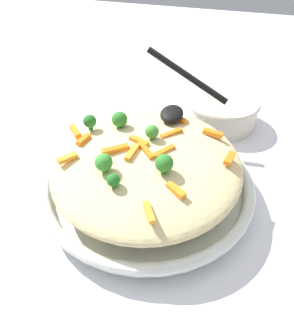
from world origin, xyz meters
The scene contains 25 objects.
ground_plane centered at (0.00, 0.00, 0.00)m, with size 2.40×2.40×0.00m, color silver.
serving_bowl centered at (0.00, 0.00, 0.02)m, with size 0.35×0.35×0.04m.
pasta_mound centered at (0.00, 0.00, 0.07)m, with size 0.32×0.30×0.06m, color #DBC689.
carrot_piece_0 centered at (0.00, 0.03, 0.10)m, with size 0.04×0.01×0.01m, color orange.
carrot_piece_1 centered at (-0.01, -0.02, 0.10)m, with size 0.03×0.01×0.01m, color orange.
carrot_piece_2 centered at (0.02, -0.04, 0.10)m, with size 0.04×0.01×0.01m, color orange.
carrot_piece_3 centered at (0.01, 0.00, 0.10)m, with size 0.04×0.01×0.01m, color orange.
carrot_piece_4 centered at (-0.02, -0.13, 0.09)m, with size 0.04×0.01×0.01m, color orange.
carrot_piece_5 centered at (0.12, 0.04, 0.09)m, with size 0.03×0.01×0.01m, color orange.
carrot_piece_6 centered at (-0.02, 0.12, 0.09)m, with size 0.03×0.01×0.01m, color orange.
carrot_piece_7 centered at (0.07, 0.06, 0.10)m, with size 0.03×0.01×0.01m, color orange.
carrot_piece_8 centered at (-0.11, 0.03, 0.09)m, with size 0.04×0.01×0.01m, color orange.
carrot_piece_9 centered at (-0.08, 0.09, 0.09)m, with size 0.03×0.01×0.01m, color orange.
carrot_piece_10 centered at (-0.05, 0.03, 0.10)m, with size 0.04×0.01×0.01m, color orange.
carrot_piece_11 centered at (0.02, -0.02, 0.10)m, with size 0.04×0.01×0.01m, color orange.
carrot_piece_12 centered at (0.05, -0.11, 0.09)m, with size 0.03×0.01×0.01m, color orange.
carrot_piece_13 centered at (0.00, -0.11, 0.09)m, with size 0.03×0.01×0.01m, color orange.
broccoli_floret_0 centered at (-0.03, 0.00, 0.11)m, with size 0.02×0.02×0.03m.
broccoli_floret_1 centered at (-0.04, -0.11, 0.11)m, with size 0.02×0.02×0.03m.
broccoli_floret_2 centered at (0.06, -0.04, 0.11)m, with size 0.03×0.03×0.03m.
broccoli_floret_3 centered at (0.04, 0.04, 0.11)m, with size 0.03×0.03×0.03m.
broccoli_floret_4 centered at (-0.05, -0.06, 0.11)m, with size 0.03×0.03×0.03m.
broccoli_floret_5 centered at (0.09, -0.02, 0.10)m, with size 0.02×0.02×0.02m.
serving_spoon centered at (-0.13, 0.02, 0.12)m, with size 0.12×0.16×0.09m.
companion_bowl centered at (-0.26, 0.10, 0.03)m, with size 0.16×0.16×0.06m.
Camera 1 is at (0.37, 0.11, 0.40)m, focal length 33.81 mm.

